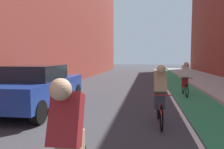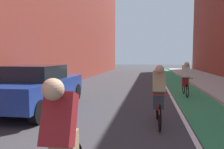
% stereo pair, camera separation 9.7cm
% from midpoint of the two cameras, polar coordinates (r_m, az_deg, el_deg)
% --- Properties ---
extents(ground_plane, '(81.33, 81.33, 0.00)m').
position_cam_midpoint_polar(ground_plane, '(12.26, 4.88, -3.84)').
color(ground_plane, '#38383D').
extents(bike_lane_paint, '(1.60, 36.97, 0.00)m').
position_cam_midpoint_polar(bike_lane_paint, '(14.33, 17.71, -2.81)').
color(bike_lane_paint, '#2D8451').
rests_on(bike_lane_paint, ground).
extents(lane_divider_stripe, '(0.12, 36.97, 0.00)m').
position_cam_midpoint_polar(lane_divider_stripe, '(14.23, 14.11, -2.78)').
color(lane_divider_stripe, white).
rests_on(lane_divider_stripe, ground).
extents(sidewalk_right, '(3.36, 36.97, 0.14)m').
position_cam_midpoint_polar(sidewalk_right, '(14.86, 27.23, -2.58)').
color(sidewalk_right, '#A8A59E').
rests_on(sidewalk_right, ground).
extents(building_facade_left, '(3.00, 36.97, 11.03)m').
position_cam_midpoint_polar(building_facade_left, '(16.02, -15.76, 17.87)').
color(building_facade_left, brown).
rests_on(building_facade_left, ground).
extents(parked_sedan_blue, '(2.06, 4.60, 1.53)m').
position_cam_midpoint_polar(parked_sedan_blue, '(7.96, -18.88, -2.98)').
color(parked_sedan_blue, navy).
rests_on(parked_sedan_blue, ground).
extents(cyclist_mid, '(0.48, 1.71, 1.61)m').
position_cam_midpoint_polar(cyclist_mid, '(5.86, 12.73, -4.90)').
color(cyclist_mid, black).
rests_on(cyclist_mid, ground).
extents(cyclist_trailing, '(0.48, 1.66, 1.59)m').
position_cam_midpoint_polar(cyclist_trailing, '(10.64, 19.18, -1.03)').
color(cyclist_trailing, black).
rests_on(cyclist_trailing, ground).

